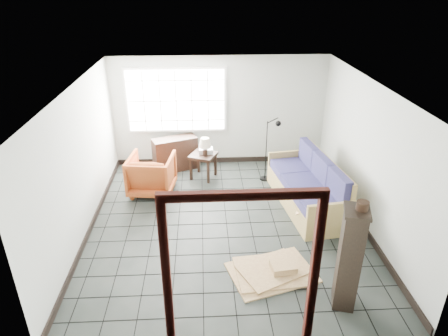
{
  "coord_description": "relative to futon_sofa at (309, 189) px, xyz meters",
  "views": [
    {
      "loc": [
        -0.39,
        -6.26,
        4.19
      ],
      "look_at": [
        -0.03,
        0.3,
        1.01
      ],
      "focal_mm": 32.0,
      "sensor_mm": 36.0,
      "label": 1
    }
  ],
  "objects": [
    {
      "name": "ground",
      "position": [
        -1.69,
        -0.58,
        -0.38
      ],
      "size": [
        5.5,
        5.5,
        0.0
      ],
      "primitive_type": "plane",
      "color": "black",
      "rests_on": "ground"
    },
    {
      "name": "room_shell",
      "position": [
        -1.69,
        -0.55,
        1.3
      ],
      "size": [
        5.02,
        5.52,
        2.61
      ],
      "color": "#B0B6AF",
      "rests_on": "ground"
    },
    {
      "name": "window_panel",
      "position": [
        -2.69,
        2.12,
        1.22
      ],
      "size": [
        2.32,
        0.08,
        1.52
      ],
      "color": "silver",
      "rests_on": "ground"
    },
    {
      "name": "doorway_trim",
      "position": [
        -1.69,
        -3.28,
        1.0
      ],
      "size": [
        1.8,
        0.08,
        2.2
      ],
      "color": "#35100C",
      "rests_on": "ground"
    },
    {
      "name": "futon_sofa",
      "position": [
        0.0,
        0.0,
        0.0
      ],
      "size": [
        1.19,
        2.44,
        1.04
      ],
      "rotation": [
        0.0,
        0.0,
        0.13
      ],
      "color": "olive",
      "rests_on": "ground"
    },
    {
      "name": "armchair",
      "position": [
        -3.19,
        0.72,
        0.09
      ],
      "size": [
        1.01,
        0.96,
        0.93
      ],
      "primitive_type": "imported",
      "rotation": [
        0.0,
        0.0,
        3.0
      ],
      "color": "#9A4B16",
      "rests_on": "ground"
    },
    {
      "name": "side_table",
      "position": [
        -2.1,
        1.34,
        0.1
      ],
      "size": [
        0.7,
        0.7,
        0.58
      ],
      "rotation": [
        0.0,
        0.0,
        -0.42
      ],
      "color": "black",
      "rests_on": "ground"
    },
    {
      "name": "table_lamp",
      "position": [
        -2.05,
        1.26,
        0.49
      ],
      "size": [
        0.34,
        0.34,
        0.41
      ],
      "rotation": [
        0.0,
        0.0,
        0.3
      ],
      "color": "black",
      "rests_on": "side_table"
    },
    {
      "name": "projector",
      "position": [
        -2.03,
        1.42,
        0.26
      ],
      "size": [
        0.32,
        0.24,
        0.11
      ],
      "rotation": [
        0.0,
        0.0,
        -0.0
      ],
      "color": "silver",
      "rests_on": "side_table"
    },
    {
      "name": "floor_lamp",
      "position": [
        -0.6,
        1.14,
        0.42
      ],
      "size": [
        0.41,
        0.26,
        1.48
      ],
      "rotation": [
        0.0,
        0.0,
        0.1
      ],
      "color": "black",
      "rests_on": "ground"
    },
    {
      "name": "console_shelf",
      "position": [
        -2.76,
        1.82,
        0.02
      ],
      "size": [
        1.09,
        0.74,
        0.79
      ],
      "rotation": [
        0.0,
        0.0,
        0.38
      ],
      "color": "black",
      "rests_on": "ground"
    },
    {
      "name": "tall_shelf",
      "position": [
        -0.17,
        -2.67,
        0.41
      ],
      "size": [
        0.43,
        0.49,
        1.54
      ],
      "rotation": [
        0.0,
        0.0,
        -0.28
      ],
      "color": "black",
      "rests_on": "ground"
    },
    {
      "name": "pot",
      "position": [
        -0.11,
        -2.66,
        1.22
      ],
      "size": [
        0.17,
        0.17,
        0.12
      ],
      "rotation": [
        0.0,
        0.0,
        -0.11
      ],
      "color": "black",
      "rests_on": "tall_shelf"
    },
    {
      "name": "open_box",
      "position": [
        -0.04,
        -0.81,
        -0.22
      ],
      "size": [
        0.85,
        0.61,
        0.44
      ],
      "rotation": [
        0.0,
        0.0,
        -0.35
      ],
      "color": "#8F6145",
      "rests_on": "ground"
    },
    {
      "name": "cardboard_pile",
      "position": [
        -1.04,
        -2.01,
        -0.33
      ],
      "size": [
        1.48,
        1.22,
        0.19
      ],
      "rotation": [
        0.0,
        0.0,
        0.23
      ],
      "color": "#8F6145",
      "rests_on": "ground"
    }
  ]
}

